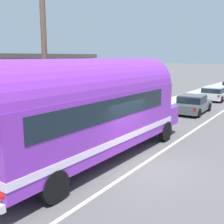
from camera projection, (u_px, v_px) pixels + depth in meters
The scene contains 7 objects.
ground_plane at pixel (139, 166), 11.04m from camera, with size 300.00×300.00×0.00m, color #565454.
lane_markings at pixel (195, 112), 21.73m from camera, with size 3.74×80.00×0.01m.
sidewalk_slab at pixel (147, 111), 21.78m from camera, with size 2.31×90.00×0.15m, color #ADA89E.
utility_pole at pixel (44, 51), 12.25m from camera, with size 1.80×0.24×8.50m.
painted_bus at pixel (86, 107), 10.80m from camera, with size 2.81×12.08×4.12m.
car_lead at pixel (192, 103), 21.29m from camera, with size 2.09×4.29×1.37m.
car_second at pixel (216, 92), 27.41m from camera, with size 2.09×4.36×1.37m.
Camera 1 is at (4.93, -9.25, 4.21)m, focal length 45.65 mm.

